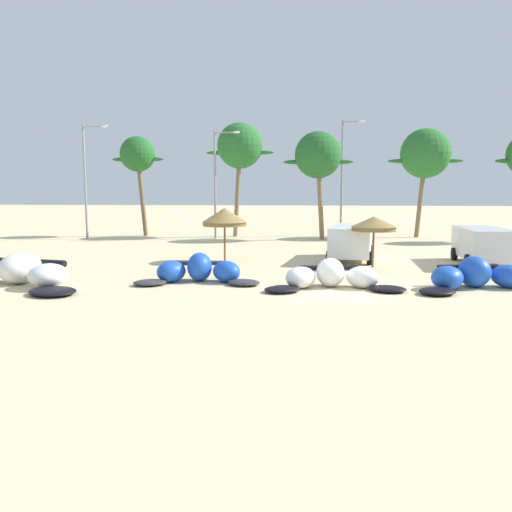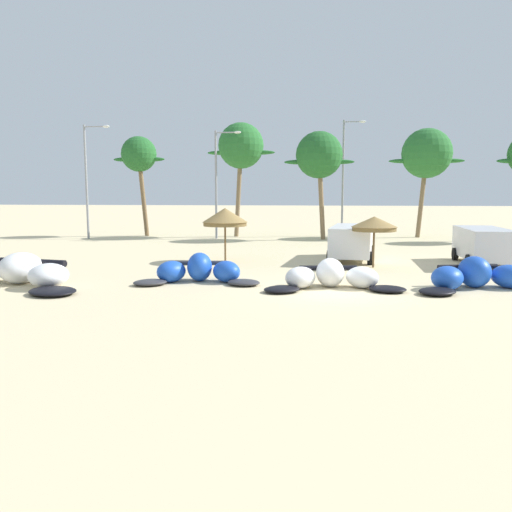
{
  "view_description": "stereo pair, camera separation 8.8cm",
  "coord_description": "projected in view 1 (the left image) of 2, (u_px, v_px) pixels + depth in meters",
  "views": [
    {
      "loc": [
        -0.88,
        -18.74,
        3.59
      ],
      "look_at": [
        -3.11,
        2.0,
        1.0
      ],
      "focal_mm": 35.58,
      "sensor_mm": 36.0,
      "label": 1
    },
    {
      "loc": [
        -0.79,
        -18.73,
        3.59
      ],
      "look_at": [
        -3.11,
        2.0,
        1.0
      ],
      "focal_mm": 35.58,
      "sensor_mm": 36.0,
      "label": 2
    }
  ],
  "objects": [
    {
      "name": "parked_van",
      "position": [
        482.0,
        243.0,
        25.66
      ],
      "size": [
        2.48,
        4.97,
        1.84
      ],
      "color": "silver",
      "rests_on": "ground"
    },
    {
      "name": "lamppost_east_center",
      "position": [
        344.0,
        172.0,
        42.29
      ],
      "size": [
        1.88,
        0.24,
        9.59
      ],
      "color": "gray",
      "rests_on": "ground"
    },
    {
      "name": "palm_left_of_gap",
      "position": [
        318.0,
        156.0,
        38.81
      ],
      "size": [
        5.38,
        3.58,
        8.3
      ],
      "color": "#7F6647",
      "rests_on": "ground"
    },
    {
      "name": "palm_left",
      "position": [
        240.0,
        147.0,
        41.35
      ],
      "size": [
        5.59,
        3.73,
        9.3
      ],
      "color": "#7F6647",
      "rests_on": "ground"
    },
    {
      "name": "parked_car_second",
      "position": [
        352.0,
        240.0,
        27.33
      ],
      "size": [
        2.79,
        5.34,
        1.84
      ],
      "color": "white",
      "rests_on": "ground"
    },
    {
      "name": "kite_left_of_center",
      "position": [
        331.0,
        277.0,
        19.27
      ],
      "size": [
        5.47,
        2.86,
        1.11
      ],
      "color": "black",
      "rests_on": "ground"
    },
    {
      "name": "beach_umbrella_middle",
      "position": [
        374.0,
        224.0,
        24.42
      ],
      "size": [
        2.21,
        2.21,
        2.48
      ],
      "color": "brown",
      "rests_on": "ground"
    },
    {
      "name": "lamppost_west_center",
      "position": [
        217.0,
        178.0,
        39.64
      ],
      "size": [
        2.09,
        0.24,
        8.4
      ],
      "color": "gray",
      "rests_on": "ground"
    },
    {
      "name": "kite_center",
      "position": [
        479.0,
        277.0,
        19.14
      ],
      "size": [
        5.71,
        3.41,
        1.2
      ],
      "color": "black",
      "rests_on": "ground"
    },
    {
      "name": "lamppost_west",
      "position": [
        87.0,
        175.0,
        39.47
      ],
      "size": [
        2.13,
        0.24,
        8.83
      ],
      "color": "gray",
      "rests_on": "ground"
    },
    {
      "name": "kite_far_left",
      "position": [
        13.0,
        273.0,
        19.83
      ],
      "size": [
        7.56,
        4.22,
        1.25
      ],
      "color": "black",
      "rests_on": "ground"
    },
    {
      "name": "palm_leftmost",
      "position": [
        138.0,
        156.0,
        42.13
      ],
      "size": [
        4.39,
        2.93,
        8.29
      ],
      "color": "brown",
      "rests_on": "ground"
    },
    {
      "name": "ground_plane",
      "position": [
        333.0,
        290.0,
        18.84
      ],
      "size": [
        260.0,
        260.0,
        0.0
      ],
      "primitive_type": "plane",
      "color": "beige"
    },
    {
      "name": "palm_center_left",
      "position": [
        425.0,
        154.0,
        40.65
      ],
      "size": [
        5.97,
        3.98,
        8.75
      ],
      "color": "#7F6647",
      "rests_on": "ground"
    },
    {
      "name": "kite_left",
      "position": [
        199.0,
        271.0,
        20.55
      ],
      "size": [
        5.22,
        2.67,
        1.17
      ],
      "color": "#333338",
      "rests_on": "ground"
    },
    {
      "name": "beach_umbrella_near_van",
      "position": [
        225.0,
        217.0,
        26.38
      ],
      "size": [
        2.38,
        2.38,
        2.83
      ],
      "color": "brown",
      "rests_on": "ground"
    }
  ]
}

